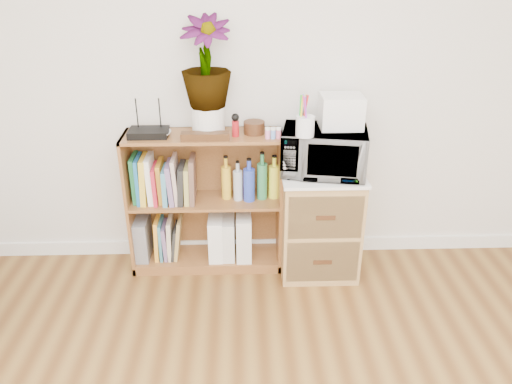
{
  "coord_description": "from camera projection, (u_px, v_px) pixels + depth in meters",
  "views": [
    {
      "loc": [
        -0.11,
        -0.85,
        1.98
      ],
      "look_at": [
        -0.02,
        1.95,
        0.62
      ],
      "focal_mm": 35.0,
      "sensor_mm": 36.0,
      "label": 1
    }
  ],
  "objects": [
    {
      "name": "bookshelf",
      "position": [
        206.0,
        202.0,
        3.3
      ],
      "size": [
        1.0,
        0.3,
        0.95
      ],
      "primitive_type": "cube",
      "color": "brown",
      "rests_on": "ground"
    },
    {
      "name": "kokeshi_doll",
      "position": [
        235.0,
        129.0,
        3.04
      ],
      "size": [
        0.04,
        0.04,
        0.1
      ],
      "primitive_type": "cylinder",
      "color": "#A4141A",
      "rests_on": "bookshelf"
    },
    {
      "name": "wicker_unit",
      "position": [
        319.0,
        223.0,
        3.31
      ],
      "size": [
        0.5,
        0.45,
        0.7
      ],
      "primitive_type": "cube",
      "color": "#9E7542",
      "rests_on": "ground"
    },
    {
      "name": "small_appliance",
      "position": [
        341.0,
        111.0,
        3.01
      ],
      "size": [
        0.25,
        0.21,
        0.2
      ],
      "primitive_type": "cube",
      "color": "white",
      "rests_on": "microwave"
    },
    {
      "name": "file_box",
      "position": [
        143.0,
        237.0,
        3.4
      ],
      "size": [
        0.09,
        0.23,
        0.29
      ],
      "primitive_type": "cube",
      "color": "slate",
      "rests_on": "bookshelf"
    },
    {
      "name": "cookbooks",
      "position": [
        164.0,
        180.0,
        3.22
      ],
      "size": [
        0.41,
        0.2,
        0.31
      ],
      "color": "#1F743C",
      "rests_on": "bookshelf"
    },
    {
      "name": "paint_jars",
      "position": [
        273.0,
        135.0,
        3.01
      ],
      "size": [
        0.1,
        0.04,
        0.05
      ],
      "primitive_type": "cube",
      "color": "#CE7292",
      "rests_on": "bookshelf"
    },
    {
      "name": "lower_books",
      "position": [
        168.0,
        238.0,
        3.41
      ],
      "size": [
        0.19,
        0.19,
        0.29
      ],
      "color": "#F4A32B",
      "rests_on": "bookshelf"
    },
    {
      "name": "wooden_bowl",
      "position": [
        254.0,
        127.0,
        3.09
      ],
      "size": [
        0.13,
        0.13,
        0.08
      ],
      "primitive_type": "cylinder",
      "color": "#371E0F",
      "rests_on": "bookshelf"
    },
    {
      "name": "trinket_box",
      "position": [
        205.0,
        136.0,
        2.99
      ],
      "size": [
        0.29,
        0.07,
        0.05
      ],
      "primitive_type": "cube",
      "color": "#3A200F",
      "rests_on": "bookshelf"
    },
    {
      "name": "magazine_holder_right",
      "position": [
        244.0,
        235.0,
        3.41
      ],
      "size": [
        0.1,
        0.25,
        0.32
      ],
      "primitive_type": "cube",
      "color": "silver",
      "rests_on": "bookshelf"
    },
    {
      "name": "magazine_holder_mid",
      "position": [
        228.0,
        237.0,
        3.41
      ],
      "size": [
        0.09,
        0.23,
        0.29
      ],
      "primitive_type": "cube",
      "color": "silver",
      "rests_on": "bookshelf"
    },
    {
      "name": "microwave",
      "position": [
        324.0,
        151.0,
        3.08
      ],
      "size": [
        0.56,
        0.43,
        0.28
      ],
      "primitive_type": "imported",
      "rotation": [
        0.0,
        0.0,
        -0.17
      ],
      "color": "white",
      "rests_on": "wicker_unit"
    },
    {
      "name": "pen_cup",
      "position": [
        305.0,
        126.0,
        2.89
      ],
      "size": [
        0.11,
        0.11,
        0.12
      ],
      "primitive_type": "cylinder",
      "color": "white",
      "rests_on": "microwave"
    },
    {
      "name": "router",
      "position": [
        149.0,
        133.0,
        3.06
      ],
      "size": [
        0.24,
        0.16,
        0.04
      ],
      "primitive_type": "cube",
      "color": "black",
      "rests_on": "bookshelf"
    },
    {
      "name": "plant_pot",
      "position": [
        208.0,
        120.0,
        3.07
      ],
      "size": [
        0.2,
        0.2,
        0.17
      ],
      "primitive_type": "cylinder",
      "color": "white",
      "rests_on": "bookshelf"
    },
    {
      "name": "skirting_board",
      "position": [
        258.0,
        245.0,
        3.62
      ],
      "size": [
        4.0,
        0.02,
        0.1
      ],
      "primitive_type": "cube",
      "color": "white",
      "rests_on": "ground"
    },
    {
      "name": "potted_plant",
      "position": [
        206.0,
        62.0,
        2.92
      ],
      "size": [
        0.3,
        0.3,
        0.53
      ],
      "primitive_type": "imported",
      "color": "#357C31",
      "rests_on": "plant_pot"
    },
    {
      "name": "liquor_bottles",
      "position": [
        252.0,
        179.0,
        3.24
      ],
      "size": [
        0.38,
        0.07,
        0.31
      ],
      "color": "gold",
      "rests_on": "bookshelf"
    },
    {
      "name": "magazine_holder_left",
      "position": [
        216.0,
        236.0,
        3.4
      ],
      "size": [
        0.09,
        0.24,
        0.3
      ],
      "primitive_type": "cube",
      "color": "white",
      "rests_on": "bookshelf"
    },
    {
      "name": "white_bowl",
      "position": [
        160.0,
        134.0,
        3.05
      ],
      "size": [
        0.13,
        0.13,
        0.03
      ],
      "primitive_type": "imported",
      "color": "silver",
      "rests_on": "bookshelf"
    }
  ]
}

